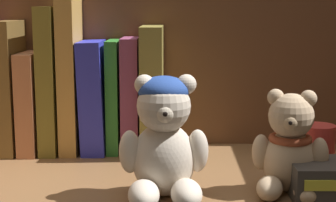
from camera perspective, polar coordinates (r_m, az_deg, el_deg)
The scene contains 14 objects.
shelf_board at distance 76.83cm, azimuth 1.72°, elevation -8.15°, with size 64.32×31.93×2.00cm, color brown.
shelf_back_panel at distance 89.97cm, azimuth 1.60°, elevation 4.77°, with size 66.72×1.20×33.50cm, color brown.
book_1 at distance 90.32cm, azimuth -15.86°, elevation 1.55°, with size 2.99×13.22×20.52cm, color brown.
book_2 at distance 89.81cm, azimuth -13.77°, elevation 0.03°, with size 2.77×13.07×15.68cm, color #B7724B.
book_3 at distance 88.55cm, azimuth -11.90°, elevation 2.26°, with size 2.67×12.28×22.67cm, color olive.
book_4 at distance 87.80cm, azimuth -9.97°, elevation 2.94°, with size 2.66×11.71×24.75cm, color #C08E43.
book_5 at distance 87.73cm, azimuth -7.62°, elevation 0.58°, with size 3.60×11.57×17.42cm, color #3036C9.
book_6 at distance 87.32cm, azimuth -5.58°, elevation 0.61°, with size 1.87×9.85×17.52cm, color #2E7B2D.
book_7 at distance 87.03cm, azimuth -3.84°, elevation 0.74°, with size 2.64×10.43×17.92cm, color #833C5E.
book_8 at distance 86.69cm, azimuth -1.61°, elevation 1.33°, with size 3.32×14.84×19.74cm, color olive.
teddy_bear_larger at distance 65.04cm, azimuth -0.43°, elevation -4.12°, with size 10.87×11.08×14.84cm.
teddy_bear_smaller at distance 68.63cm, azimuth 12.58°, elevation -4.97°, with size 9.69×10.00×12.81cm.
pillar_candle at distance 78.37cm, azimuth 15.19°, elevation -4.79°, with size 4.85×4.85×6.76cm, color #C63833.
small_product_box at distance 69.00cm, azimuth 17.02°, elevation -7.89°, with size 10.68×7.41×4.45cm.
Camera 1 is at (-1.32, -73.03, 24.81)cm, focal length 58.49 mm.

